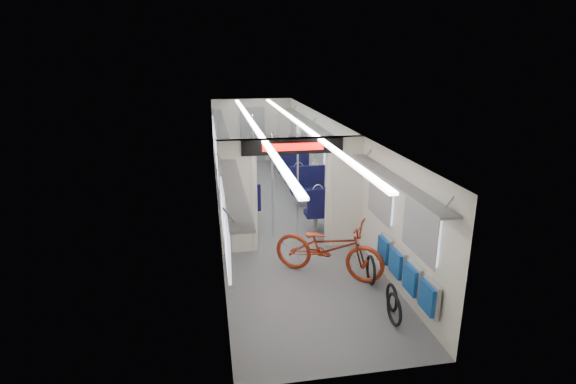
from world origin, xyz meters
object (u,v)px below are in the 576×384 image
object	(u,v)px
seat_bay_far_right	(288,158)
bike_hoop_b	(392,299)
stanchion_far_left	(254,156)
seat_bay_near_left	(238,191)
stanchion_near_left	(273,187)
stanchion_near_right	(298,185)
seat_bay_near_right	(317,195)
stanchion_far_right	(276,153)
bike_hoop_a	(394,311)
seat_bay_far_left	(231,162)
bike_hoop_c	(371,271)
bicycle	(328,248)
flip_bench	(405,271)

from	to	relation	value
seat_bay_far_right	bike_hoop_b	bearing A→B (deg)	-88.88
bike_hoop_b	stanchion_far_left	bearing A→B (deg)	103.29
seat_bay_near_left	stanchion_near_left	world-z (taller)	stanchion_near_left
bike_hoop_b	stanchion_near_right	bearing A→B (deg)	104.64
seat_bay_near_left	stanchion_far_left	bearing A→B (deg)	67.45
seat_bay_near_left	seat_bay_near_right	world-z (taller)	seat_bay_near_right
stanchion_far_right	bike_hoop_a	bearing A→B (deg)	-84.26
seat_bay_near_right	stanchion_far_right	bearing A→B (deg)	106.30
seat_bay_far_left	stanchion_near_left	world-z (taller)	stanchion_near_left
stanchion_near_right	stanchion_near_left	bearing A→B (deg)	-179.79
seat_bay_near_left	stanchion_far_left	size ratio (longest dim) A/B	0.90
seat_bay_near_left	stanchion_far_left	xyz separation A→B (m)	(0.54, 1.30, 0.61)
seat_bay_far_right	stanchion_far_left	distance (m)	2.52
seat_bay_near_right	seat_bay_far_right	bearing A→B (deg)	90.00
stanchion_far_left	bike_hoop_b	bearing A→B (deg)	-76.71
bike_hoop_b	bike_hoop_c	size ratio (longest dim) A/B	0.85
stanchion_near_right	seat_bay_far_right	bearing A→B (deg)	82.26
seat_bay_near_left	bicycle	bearing A→B (deg)	-69.91
stanchion_near_right	stanchion_far_right	size ratio (longest dim) A/B	1.00
flip_bench	seat_bay_far_right	bearing A→B (deg)	92.91
stanchion_near_left	stanchion_far_right	size ratio (longest dim) A/B	1.00
stanchion_near_right	seat_bay_far_left	bearing A→B (deg)	103.05
flip_bench	bike_hoop_b	bearing A→B (deg)	-148.68
bike_hoop_a	seat_bay_far_right	world-z (taller)	seat_bay_far_right
bicycle	stanchion_near_right	bearing A→B (deg)	38.50
bike_hoop_c	stanchion_near_right	bearing A→B (deg)	109.03
bike_hoop_c	stanchion_far_left	bearing A→B (deg)	105.07
seat_bay_near_left	stanchion_far_right	size ratio (longest dim) A/B	0.90
stanchion_far_left	stanchion_near_right	bearing A→B (deg)	-78.17
bike_hoop_a	bike_hoop_c	bearing A→B (deg)	85.72
stanchion_near_left	seat_bay_near_right	bearing A→B (deg)	41.27
seat_bay_far_right	stanchion_near_left	distance (m)	5.29
bicycle	seat_bay_far_right	distance (m)	7.08
flip_bench	bike_hoop_b	size ratio (longest dim) A/B	4.67
flip_bench	stanchion_near_right	size ratio (longest dim) A/B	0.91
seat_bay_far_left	stanchion_far_left	bearing A→B (deg)	-75.14
bike_hoop_b	seat_bay_far_left	distance (m)	8.61
seat_bay_far_left	stanchion_far_right	xyz separation A→B (m)	(1.21, -1.74, 0.63)
seat_bay_far_left	seat_bay_far_right	bearing A→B (deg)	0.84
bicycle	stanchion_far_right	distance (m)	5.33
bike_hoop_b	stanchion_far_left	size ratio (longest dim) A/B	0.19
bike_hoop_a	bike_hoop_b	bearing A→B (deg)	72.17
bike_hoop_a	stanchion_far_right	distance (m)	7.09
flip_bench	stanchion_near_right	world-z (taller)	stanchion_near_right
stanchion_near_left	stanchion_far_right	xyz separation A→B (m)	(0.58, 3.34, 0.00)
bike_hoop_b	seat_bay_far_left	bearing A→B (deg)	103.67
seat_bay_far_left	seat_bay_far_right	xyz separation A→B (m)	(1.87, 0.03, 0.04)
seat_bay_near_right	bike_hoop_a	bearing A→B (deg)	-89.47
flip_bench	bike_hoop_c	size ratio (longest dim) A/B	3.95
seat_bay_near_right	stanchion_far_right	world-z (taller)	stanchion_far_right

